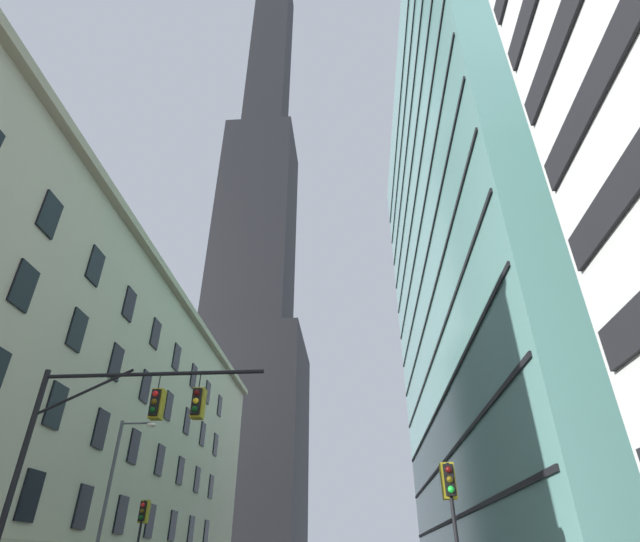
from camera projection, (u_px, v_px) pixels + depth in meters
The scene contains 7 objects.
station_building at pixel (44, 410), 36.26m from camera, with size 16.49×60.23×22.31m.
dark_skyscraper at pixel (253, 273), 130.30m from camera, with size 28.60×28.60×222.30m.
glass_office_midrise at pixel (520, 250), 46.71m from camera, with size 19.50×46.05×54.32m.
traffic_signal_mast at pixel (120, 427), 16.58m from camera, with size 8.20×0.63×7.20m.
traffic_light_near_right at pixel (450, 489), 14.85m from camera, with size 0.40×0.63×3.82m.
traffic_light_far_left at pixel (143, 517), 24.28m from camera, with size 0.40×0.63×3.90m.
street_lamppost at pixel (115, 484), 24.55m from camera, with size 2.00×0.32×7.75m.
Camera 1 is at (4.32, -10.70, 1.21)m, focal length 27.26 mm.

